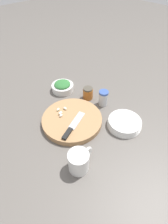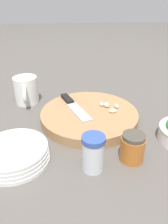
{
  "view_description": "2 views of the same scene",
  "coord_description": "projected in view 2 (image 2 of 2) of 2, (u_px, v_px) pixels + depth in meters",
  "views": [
    {
      "loc": [
        0.47,
        -0.44,
        0.69
      ],
      "look_at": [
        0.0,
        0.01,
        0.04
      ],
      "focal_mm": 28.0,
      "sensor_mm": 36.0,
      "label": 1
    },
    {
      "loc": [
        0.06,
        0.56,
        0.37
      ],
      "look_at": [
        0.0,
        -0.02,
        0.05
      ],
      "focal_mm": 35.0,
      "sensor_mm": 36.0,
      "label": 2
    }
  ],
  "objects": [
    {
      "name": "garlic_cloves",
      "position": [
        109.0,
        106.0,
        0.72
      ],
      "size": [
        0.06,
        0.07,
        0.02
      ],
      "color": "silver",
      "rests_on": "cutting_board"
    },
    {
      "name": "spice_jar",
      "position": [
        92.0,
        153.0,
        0.5
      ],
      "size": [
        0.05,
        0.05,
        0.09
      ],
      "color": "silver",
      "rests_on": "ground_plane"
    },
    {
      "name": "coffee_mug",
      "position": [
        26.0,
        90.0,
        0.8
      ],
      "size": [
        0.09,
        0.12,
        0.1
      ],
      "color": "silver",
      "rests_on": "ground_plane"
    },
    {
      "name": "honey_jar",
      "position": [
        132.0,
        148.0,
        0.53
      ],
      "size": [
        0.06,
        0.06,
        0.07
      ],
      "color": "#B26023",
      "rests_on": "ground_plane"
    },
    {
      "name": "plate_stack",
      "position": [
        14.0,
        154.0,
        0.54
      ],
      "size": [
        0.17,
        0.17,
        0.04
      ],
      "color": "silver",
      "rests_on": "ground_plane"
    },
    {
      "name": "cutting_board",
      "position": [
        89.0,
        116.0,
        0.71
      ],
      "size": [
        0.31,
        0.31,
        0.03
      ],
      "color": "#9E754C",
      "rests_on": "ground_plane"
    },
    {
      "name": "ground_plane",
      "position": [
        85.0,
        129.0,
        0.67
      ],
      "size": [
        5.0,
        5.0,
        0.0
      ],
      "primitive_type": "plane",
      "color": "#56514C"
    },
    {
      "name": "chef_knife",
      "position": [
        73.0,
        105.0,
        0.73
      ],
      "size": [
        0.1,
        0.19,
        0.01
      ],
      "rotation": [
        0.0,
        0.0,
        0.36
      ],
      "color": "black",
      "rests_on": "cutting_board"
    }
  ]
}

